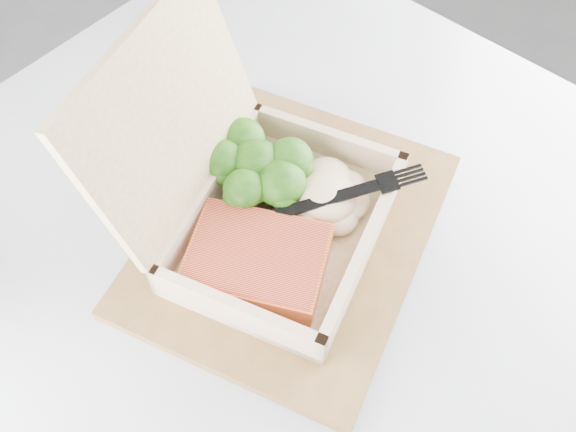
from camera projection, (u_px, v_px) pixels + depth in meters
floor at (479, 303)px, 1.44m from camera, size 4.00×4.00×0.00m
cafe_table at (280, 322)px, 0.82m from camera, size 1.05×1.05×0.74m
serving_tray at (291, 233)px, 0.66m from camera, size 0.42×0.40×0.01m
takeout_container at (249, 192)px, 0.62m from camera, size 0.32×0.32×0.21m
salmon_fillet at (257, 260)px, 0.61m from camera, size 0.16×0.16×0.03m
broccoli_pile at (256, 169)px, 0.66m from camera, size 0.12×0.12×0.04m
mashed_potatoes at (326, 198)px, 0.64m from camera, size 0.10×0.09×0.03m
plastic_fork at (301, 206)px, 0.62m from camera, size 0.17×0.06×0.02m
receipt at (167, 155)px, 0.73m from camera, size 0.13×0.16×0.00m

